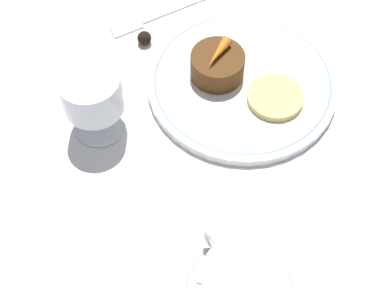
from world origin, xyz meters
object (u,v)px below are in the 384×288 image
coffee_cup (242,282)px  wine_glass (92,96)px  fork (155,17)px  dessert_cake (217,66)px  dinner_plate (242,82)px

coffee_cup → wine_glass: bearing=3.6°
wine_glass → fork: wine_glass is taller
fork → coffee_cup: bearing=159.7°
wine_glass → dessert_cake: wine_glass is taller
wine_glass → fork: 0.23m
coffee_cup → wine_glass: 0.30m
coffee_cup → wine_glass: wine_glass is taller
dessert_cake → wine_glass: bearing=82.0°
coffee_cup → wine_glass: size_ratio=1.13×
coffee_cup → fork: bearing=-20.3°
dinner_plate → dessert_cake: size_ratio=3.58×
dinner_plate → wine_glass: wine_glass is taller
dinner_plate → dessert_cake: dessert_cake is taller
fork → dessert_cake: size_ratio=2.53×
fork → dessert_cake: bearing=-178.4°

